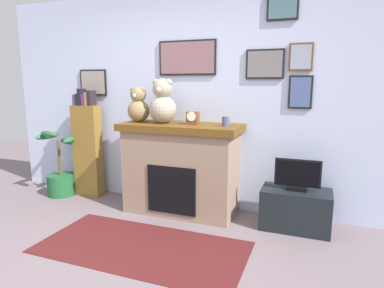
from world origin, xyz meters
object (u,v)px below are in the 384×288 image
at_px(bookshelf, 87,147).
at_px(mantel_clock, 193,118).
at_px(television, 297,176).
at_px(teddy_bear_grey, 138,106).
at_px(fireplace, 181,168).
at_px(tv_stand, 295,209).
at_px(teddy_bear_brown, 163,103).
at_px(potted_plant, 61,174).
at_px(candle_jar, 226,121).

xyz_separation_m(bookshelf, mantel_clock, (1.55, -0.11, 0.47)).
distance_m(television, teddy_bear_grey, 1.96).
distance_m(fireplace, television, 1.31).
bearing_deg(bookshelf, tv_stand, -2.12).
bearing_deg(teddy_bear_brown, potted_plant, -179.11).
xyz_separation_m(mantel_clock, teddy_bear_grey, (-0.69, 0.00, 0.12)).
height_order(candle_jar, teddy_bear_brown, teddy_bear_brown).
distance_m(bookshelf, tv_stand, 2.75).
relative_size(fireplace, potted_plant, 1.55).
bearing_deg(tv_stand, teddy_bear_grey, -179.86).
xyz_separation_m(candle_jar, teddy_bear_brown, (-0.75, -0.00, 0.18)).
bearing_deg(television, teddy_bear_brown, -179.88).
xyz_separation_m(tv_stand, teddy_bear_brown, (-1.53, -0.00, 1.07)).
xyz_separation_m(television, candle_jar, (-0.77, -0.00, 0.54)).
bearing_deg(tv_stand, potted_plant, -179.47).
height_order(tv_stand, candle_jar, candle_jar).
bearing_deg(teddy_bear_brown, fireplace, 4.80).
bearing_deg(candle_jar, potted_plant, -179.39).
relative_size(potted_plant, mantel_clock, 6.07).
xyz_separation_m(fireplace, teddy_bear_grey, (-0.54, -0.02, 0.71)).
relative_size(potted_plant, television, 1.95).
height_order(television, candle_jar, candle_jar).
relative_size(bookshelf, candle_jar, 13.77).
xyz_separation_m(television, mantel_clock, (-1.15, -0.00, 0.56)).
bearing_deg(mantel_clock, potted_plant, -179.32).
bearing_deg(potted_plant, teddy_bear_brown, 0.89).
xyz_separation_m(bookshelf, television, (2.71, -0.10, -0.09)).
bearing_deg(teddy_bear_grey, television, 0.10).
distance_m(candle_jar, teddy_bear_grey, 1.08).
distance_m(potted_plant, mantel_clock, 2.09).
height_order(fireplace, teddy_bear_brown, teddy_bear_brown).
bearing_deg(teddy_bear_grey, mantel_clock, -0.10).
height_order(bookshelf, mantel_clock, bookshelf).
distance_m(television, candle_jar, 0.94).
height_order(mantel_clock, teddy_bear_brown, teddy_bear_brown).
relative_size(bookshelf, television, 3.12).
bearing_deg(fireplace, teddy_bear_grey, -178.06).
bearing_deg(teddy_bear_brown, tv_stand, 0.17).
xyz_separation_m(fireplace, bookshelf, (-1.40, 0.09, 0.13)).
height_order(fireplace, tv_stand, fireplace).
bearing_deg(television, fireplace, 179.33).
xyz_separation_m(potted_plant, candle_jar, (2.30, 0.02, 0.81)).
relative_size(television, teddy_bear_brown, 0.90).
xyz_separation_m(candle_jar, teddy_bear_grey, (-1.07, -0.00, 0.14)).
xyz_separation_m(potted_plant, teddy_bear_brown, (1.55, 0.02, 0.99)).
bearing_deg(bookshelf, teddy_bear_grey, -6.92).
bearing_deg(fireplace, teddy_bear_brown, -175.20).
height_order(bookshelf, candle_jar, bookshelf).
relative_size(fireplace, teddy_bear_brown, 2.73).
xyz_separation_m(potted_plant, tv_stand, (3.07, 0.03, -0.08)).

